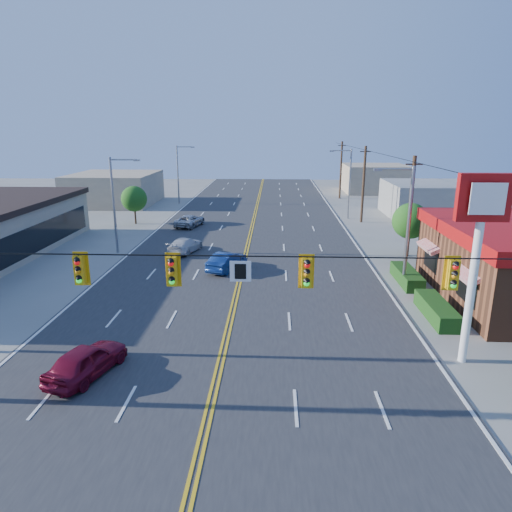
{
  "coord_description": "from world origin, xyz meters",
  "views": [
    {
      "loc": [
        2.35,
        -15.12,
        10.27
      ],
      "look_at": [
        1.2,
        13.53,
        2.2
      ],
      "focal_mm": 32.0,
      "sensor_mm": 36.0,
      "label": 1
    }
  ],
  "objects_px": {
    "car_blue": "(227,262)",
    "car_magenta": "(87,362)",
    "car_white": "(185,246)",
    "car_silver": "(190,221)",
    "kfc_pylon": "(479,232)",
    "signal_span": "(203,286)"
  },
  "relations": [
    {
      "from": "signal_span",
      "to": "car_silver",
      "type": "bearing_deg",
      "value": 101.4
    },
    {
      "from": "signal_span",
      "to": "car_blue",
      "type": "distance_m",
      "value": 17.81
    },
    {
      "from": "car_silver",
      "to": "kfc_pylon",
      "type": "bearing_deg",
      "value": 134.88
    },
    {
      "from": "car_magenta",
      "to": "car_blue",
      "type": "xyz_separation_m",
      "value": [
        4.41,
        15.28,
        -0.02
      ]
    },
    {
      "from": "car_blue",
      "to": "car_silver",
      "type": "distance_m",
      "value": 16.39
    },
    {
      "from": "signal_span",
      "to": "car_blue",
      "type": "relative_size",
      "value": 5.97
    },
    {
      "from": "car_magenta",
      "to": "car_silver",
      "type": "relative_size",
      "value": 0.9
    },
    {
      "from": "kfc_pylon",
      "to": "car_white",
      "type": "relative_size",
      "value": 1.98
    },
    {
      "from": "kfc_pylon",
      "to": "car_magenta",
      "type": "xyz_separation_m",
      "value": [
        -16.55,
        -2.0,
        -5.35
      ]
    },
    {
      "from": "car_blue",
      "to": "car_silver",
      "type": "xyz_separation_m",
      "value": [
        -5.58,
        15.42,
        -0.04
      ]
    },
    {
      "from": "signal_span",
      "to": "car_magenta",
      "type": "distance_m",
      "value": 7.15
    },
    {
      "from": "car_white",
      "to": "car_silver",
      "type": "bearing_deg",
      "value": -67.42
    },
    {
      "from": "car_magenta",
      "to": "car_white",
      "type": "distance_m",
      "value": 20.11
    },
    {
      "from": "signal_span",
      "to": "kfc_pylon",
      "type": "relative_size",
      "value": 2.86
    },
    {
      "from": "kfc_pylon",
      "to": "car_blue",
      "type": "xyz_separation_m",
      "value": [
        -12.14,
        13.28,
        -5.37
      ]
    },
    {
      "from": "car_magenta",
      "to": "car_white",
      "type": "bearing_deg",
      "value": -73.79
    },
    {
      "from": "car_blue",
      "to": "car_magenta",
      "type": "bearing_deg",
      "value": 95.9
    },
    {
      "from": "car_blue",
      "to": "signal_span",
      "type": "bearing_deg",
      "value": 115.38
    },
    {
      "from": "car_white",
      "to": "car_magenta",
      "type": "bearing_deg",
      "value": 103.32
    },
    {
      "from": "car_magenta",
      "to": "car_silver",
      "type": "height_order",
      "value": "car_magenta"
    },
    {
      "from": "kfc_pylon",
      "to": "car_magenta",
      "type": "height_order",
      "value": "kfc_pylon"
    },
    {
      "from": "signal_span",
      "to": "car_white",
      "type": "distance_m",
      "value": 23.08
    }
  ]
}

